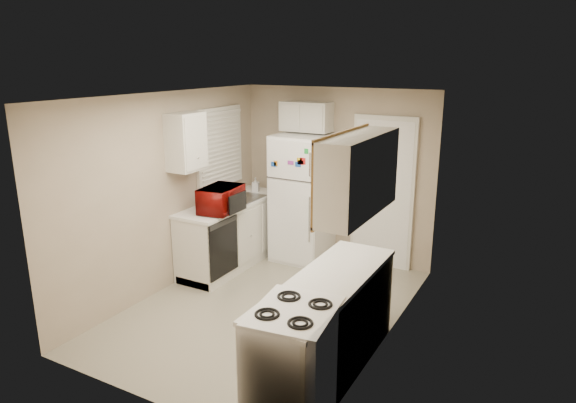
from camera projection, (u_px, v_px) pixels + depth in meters
The scene contains 19 objects.
floor at pixel (267, 308), 5.90m from camera, with size 3.80×3.80×0.00m, color #B3AC97.
ceiling at pixel (265, 96), 5.26m from camera, with size 3.80×3.80×0.00m, color white.
wall_left at pixel (167, 192), 6.23m from camera, with size 3.80×3.80×0.00m, color tan.
wall_right at pixel (391, 228), 4.93m from camera, with size 3.80×3.80×0.00m, color tan.
wall_back at pixel (336, 175), 7.18m from camera, with size 2.80×2.80×0.00m, color tan.
wall_front at pixel (139, 268), 3.97m from camera, with size 2.80×2.80×0.00m, color tan.
left_counter at pixel (232, 233), 7.05m from camera, with size 0.60×1.80×0.90m, color silver.
dishwasher at pixel (223, 248), 6.40m from camera, with size 0.03×0.58×0.72m, color black.
sink at pixel (237, 202), 7.07m from camera, with size 0.54×0.74×0.16m, color gray.
microwave at pixel (221, 200), 6.44m from camera, with size 0.32×0.58×0.39m, color maroon.
soap_bottle at pixel (256, 185), 7.45m from camera, with size 0.09×0.09×0.20m, color white.
window_blinds at pixel (220, 147), 6.99m from camera, with size 0.10×0.98×1.08m, color silver.
upper_cabinet_left at pixel (186, 142), 6.18m from camera, with size 0.30×0.45×0.70m, color silver.
refrigerator at pixel (303, 198), 7.15m from camera, with size 0.73×0.71×1.78m, color white.
cabinet_over_fridge at pixel (306, 117), 7.03m from camera, with size 0.70×0.30×0.40m, color silver.
interior_door at pixel (382, 194), 6.87m from camera, with size 0.86×0.06×2.08m, color white.
right_counter at pixel (326, 327), 4.60m from camera, with size 0.60×2.00×0.90m, color silver.
stove at pixel (294, 362), 4.04m from camera, with size 0.61×0.75×0.91m, color white.
upper_cabinet_right at pixel (359, 175), 4.42m from camera, with size 0.30×1.20×0.70m, color silver.
Camera 1 is at (2.79, -4.58, 2.77)m, focal length 32.00 mm.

